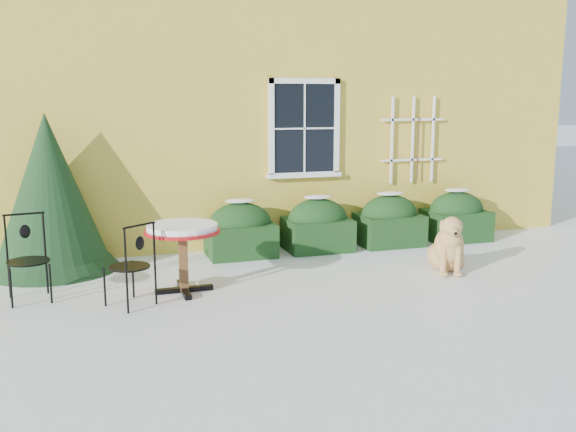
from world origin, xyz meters
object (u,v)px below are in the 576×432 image
object	(u,v)px
bistro_table	(182,236)
patio_chair_far	(28,258)
dog	(448,248)
evergreen_shrub	(50,208)
patio_chair_near	(132,265)

from	to	relation	value
bistro_table	patio_chair_far	world-z (taller)	patio_chair_far
bistro_table	patio_chair_far	size ratio (longest dim) A/B	0.90
bistro_table	dog	distance (m)	3.79
evergreen_shrub	patio_chair_near	distance (m)	2.33
evergreen_shrub	bistro_table	bearing A→B (deg)	-45.75
evergreen_shrub	dog	bearing A→B (deg)	-19.07
bistro_table	patio_chair_near	size ratio (longest dim) A/B	0.94
bistro_table	patio_chair_near	xyz separation A→B (m)	(-0.67, -0.38, -0.23)
bistro_table	patio_chair_near	world-z (taller)	patio_chair_near
evergreen_shrub	patio_chair_near	xyz separation A→B (m)	(0.98, -2.07, -0.40)
bistro_table	evergreen_shrub	bearing A→B (deg)	134.25
patio_chair_far	bistro_table	bearing A→B (deg)	-16.20
bistro_table	dog	bearing A→B (deg)	-2.72
patio_chair_far	dog	bearing A→B (deg)	-12.72
patio_chair_near	patio_chair_far	distance (m)	1.37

